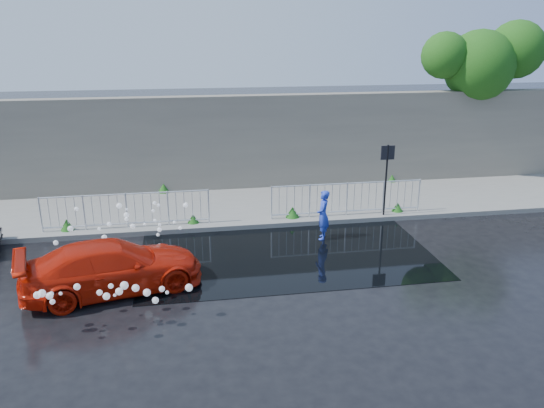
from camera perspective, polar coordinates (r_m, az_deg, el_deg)
The scene contains 13 objects.
ground at distance 14.03m, azimuth 0.19°, elevation -6.91°, with size 90.00×90.00×0.00m, color black.
pavement at distance 18.60m, azimuth -2.42°, elevation -0.20°, with size 30.00×4.00×0.15m, color slate.
curb at distance 16.73m, azimuth -1.55°, elevation -2.33°, with size 30.00×0.25×0.16m, color slate.
retaining_wall at distance 20.23m, azimuth -3.28°, elevation 6.67°, with size 30.00×0.60×3.50m, color #676157.
puddle at distance 15.00m, azimuth 1.43°, elevation -5.14°, with size 8.00×5.00×0.01m, color black.
sign_post at distance 17.37m, azimuth 12.23°, elevation 3.73°, with size 0.45×0.06×2.50m.
tree at distance 23.22m, azimuth 21.93°, elevation 14.16°, with size 5.04×2.79×6.34m.
railing_left at distance 16.80m, azimuth -15.38°, elevation -0.54°, with size 5.05×0.05×1.10m.
railing_right at distance 17.47m, azimuth 8.05°, elevation 0.68°, with size 5.05×0.05×1.10m.
weeds at distance 17.99m, azimuth -3.24°, elevation -0.06°, with size 12.17×3.93×0.36m.
water_spray at distance 13.66m, azimuth -16.32°, elevation -5.30°, with size 3.55×5.76×1.04m.
red_car at distance 13.22m, azimuth -16.76°, elevation -6.48°, with size 1.71×4.20×1.22m, color red.
person at distance 15.73m, azimuth 5.52°, elevation -1.18°, with size 0.55×0.36×1.50m, color blue.
Camera 1 is at (-2.15, -12.50, 5.98)m, focal length 35.00 mm.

